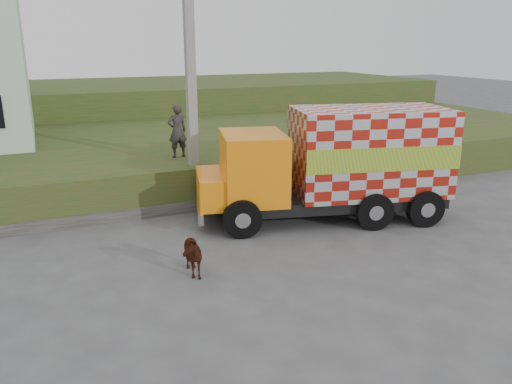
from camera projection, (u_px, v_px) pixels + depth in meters
name	position (u px, v px, depth m)	size (l,w,h in m)	color
ground	(278.00, 249.00, 13.93)	(120.00, 120.00, 0.00)	#474749
embankment	(182.00, 153.00, 22.50)	(40.00, 12.00, 1.50)	#254918
embankment_far	(133.00, 106.00, 32.83)	(40.00, 12.00, 3.00)	#254918
retaining_strip	(170.00, 208.00, 16.80)	(16.00, 0.50, 0.40)	#595651
utility_pole	(191.00, 89.00, 16.42)	(1.20, 0.30, 8.00)	gray
cargo_truck	(337.00, 163.00, 15.93)	(8.37, 4.37, 3.57)	black
cow	(189.00, 254.00, 12.31)	(0.59, 1.29, 1.09)	#371B0D
pedestrian	(177.00, 131.00, 18.05)	(0.71, 0.47, 1.94)	#2E2B29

